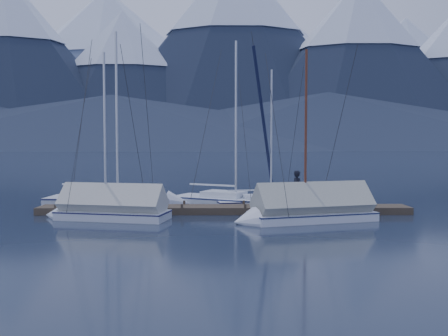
# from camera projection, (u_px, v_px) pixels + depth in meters

# --- Properties ---
(ground) EXTENTS (1000.00, 1000.00, 0.00)m
(ground) POSITION_uv_depth(u_px,v_px,m) (224.00, 219.00, 21.16)
(ground) COLOR black
(ground) RESTS_ON ground
(mountain_range) EXTENTS (877.00, 584.00, 150.50)m
(mountain_range) POSITION_uv_depth(u_px,v_px,m) (226.00, 76.00, 388.05)
(mountain_range) COLOR #475675
(mountain_range) RESTS_ON ground
(dock) EXTENTS (18.00, 1.50, 0.54)m
(dock) POSITION_uv_depth(u_px,v_px,m) (224.00, 211.00, 23.15)
(dock) COLOR #382D23
(dock) RESTS_ON ground
(mooring_posts) EXTENTS (15.12, 1.52, 0.35)m
(mooring_posts) POSITION_uv_depth(u_px,v_px,m) (214.00, 206.00, 23.13)
(mooring_posts) COLOR #382D23
(mooring_posts) RESTS_ON ground
(sailboat_open_left) EXTENTS (7.89, 3.36, 10.32)m
(sailboat_open_left) POSITION_uv_depth(u_px,v_px,m) (128.00, 202.00, 25.82)
(sailboat_open_left) COLOR silver
(sailboat_open_left) RESTS_ON ground
(sailboat_open_mid) EXTENTS (7.49, 5.18, 9.72)m
(sailboat_open_mid) POSITION_uv_depth(u_px,v_px,m) (245.00, 204.00, 25.34)
(sailboat_open_mid) COLOR white
(sailboat_open_mid) RESTS_ON ground
(sailboat_open_right) EXTENTS (6.29, 2.93, 8.03)m
(sailboat_open_right) POSITION_uv_depth(u_px,v_px,m) (279.00, 204.00, 25.53)
(sailboat_open_right) COLOR silver
(sailboat_open_right) RESTS_ON ground
(sailboat_covered_near) EXTENTS (6.64, 3.55, 8.26)m
(sailboat_covered_near) POSITION_uv_depth(u_px,v_px,m) (302.00, 212.00, 20.64)
(sailboat_covered_near) COLOR white
(sailboat_covered_near) RESTS_ON ground
(sailboat_covered_far) EXTENTS (6.05, 2.93, 8.16)m
(sailboat_covered_far) POSITION_uv_depth(u_px,v_px,m) (103.00, 210.00, 21.26)
(sailboat_covered_far) COLOR silver
(sailboat_covered_far) RESTS_ON ground
(person) EXTENTS (0.61, 0.74, 1.75)m
(person) POSITION_uv_depth(u_px,v_px,m) (297.00, 188.00, 22.94)
(person) COLOR black
(person) RESTS_ON dock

